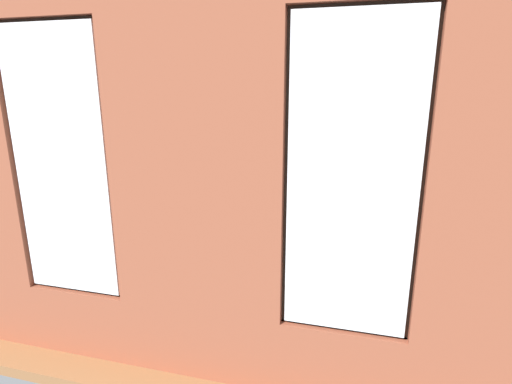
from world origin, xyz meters
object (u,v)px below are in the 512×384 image
at_px(coffee_table, 243,220).
at_px(media_console, 108,210).
at_px(candle_jar, 235,210).
at_px(cup_ceramic, 268,213).
at_px(potted_plant_mid_room_small, 336,215).
at_px(remote_silver, 216,216).
at_px(couch_left, 468,251).
at_px(potted_plant_foreground_right, 170,167).
at_px(potted_plant_corner_near_left, 448,196).
at_px(table_plant_small, 243,210).
at_px(papasan_chair, 276,187).
at_px(tv_flatscreen, 104,170).
at_px(couch_by_window, 245,302).
at_px(potted_plant_by_left_couch, 422,206).
at_px(potted_plant_beside_window_right, 59,262).
at_px(potted_plant_between_couches, 403,277).

height_order(coffee_table, media_console, media_console).
distance_m(coffee_table, candle_jar, 0.22).
bearing_deg(cup_ceramic, potted_plant_mid_room_small, -157.77).
relative_size(candle_jar, remote_silver, 0.71).
distance_m(couch_left, potted_plant_foreground_right, 5.69).
bearing_deg(potted_plant_corner_near_left, potted_plant_mid_room_small, 38.53).
distance_m(table_plant_small, potted_plant_corner_near_left, 3.79).
bearing_deg(potted_plant_mid_room_small, papasan_chair, -48.04).
bearing_deg(potted_plant_foreground_right, remote_silver, 130.76).
bearing_deg(couch_left, potted_plant_foreground_right, -117.78).
distance_m(media_console, papasan_chair, 3.11).
distance_m(coffee_table, tv_flatscreen, 2.55).
relative_size(couch_by_window, table_plant_small, 10.05).
bearing_deg(tv_flatscreen, potted_plant_by_left_couch, -169.66).
bearing_deg(tv_flatscreen, potted_plant_beside_window_right, 114.58).
height_order(couch_left, tv_flatscreen, tv_flatscreen).
distance_m(couch_left, table_plant_small, 3.07).
bearing_deg(couch_by_window, tv_flatscreen, -36.79).
distance_m(couch_by_window, potted_plant_corner_near_left, 4.89).
height_order(couch_by_window, tv_flatscreen, tv_flatscreen).
height_order(potted_plant_corner_near_left, potted_plant_foreground_right, potted_plant_foreground_right).
relative_size(potted_plant_between_couches, potted_plant_mid_room_small, 2.33).
relative_size(potted_plant_mid_room_small, potted_plant_by_left_couch, 0.83).
bearing_deg(potted_plant_corner_near_left, potted_plant_between_couches, 74.70).
height_order(coffee_table, potted_plant_mid_room_small, potted_plant_mid_room_small).
distance_m(couch_by_window, potted_plant_between_couches, 1.49).
bearing_deg(potted_plant_beside_window_right, couch_left, -155.45).
height_order(papasan_chair, potted_plant_corner_near_left, potted_plant_corner_near_left).
bearing_deg(couch_by_window, table_plant_small, -73.10).
bearing_deg(table_plant_small, potted_plant_foreground_right, -41.96).
bearing_deg(potted_plant_mid_room_small, table_plant_small, 21.67).
bearing_deg(potted_plant_beside_window_right, papasan_chair, -109.25).
height_order(candle_jar, potted_plant_between_couches, potted_plant_between_couches).
distance_m(candle_jar, tv_flatscreen, 2.36).
height_order(table_plant_small, potted_plant_foreground_right, potted_plant_foreground_right).
relative_size(coffee_table, tv_flatscreen, 1.21).
distance_m(cup_ceramic, tv_flatscreen, 2.88).
height_order(papasan_chair, potted_plant_by_left_couch, potted_plant_by_left_couch).
relative_size(couch_by_window, potted_plant_corner_near_left, 2.62).
bearing_deg(tv_flatscreen, potted_plant_between_couches, 153.20).
bearing_deg(couch_left, coffee_table, -99.51).
distance_m(table_plant_small, papasan_chair, 1.93).
relative_size(remote_silver, papasan_chair, 0.16).
height_order(cup_ceramic, table_plant_small, table_plant_small).
xyz_separation_m(tv_flatscreen, potted_plant_corner_near_left, (-5.68, -1.83, -0.53)).
relative_size(potted_plant_beside_window_right, potted_plant_between_couches, 0.74).
relative_size(media_console, potted_plant_beside_window_right, 1.23).
relative_size(potted_plant_beside_window_right, potted_plant_foreground_right, 0.79).
bearing_deg(couch_by_window, couch_left, -141.53).
bearing_deg(candle_jar, potted_plant_corner_near_left, -150.31).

